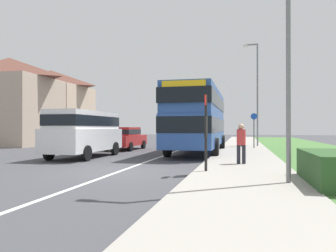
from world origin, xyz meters
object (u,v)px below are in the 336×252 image
object	(u,v)px
bus_stop_sign	(206,127)
cycle_route_sign	(254,129)
parked_van_white	(85,130)
double_decker_bus	(198,117)
parked_car_red	(125,137)
street_lamp_near	(284,23)
street_lamp_mid	(256,88)
pedestrian_at_stop	(241,142)
pedestrian_walking_away	(240,135)

from	to	relation	value
bus_stop_sign	cycle_route_sign	distance (m)	12.65
cycle_route_sign	parked_van_white	bearing A→B (deg)	-137.40
double_decker_bus	bus_stop_sign	size ratio (longest dim) A/B	3.79
parked_car_red	cycle_route_sign	bearing A→B (deg)	13.70
parked_car_red	street_lamp_near	size ratio (longest dim) A/B	0.61
bus_stop_sign	street_lamp_mid	bearing A→B (deg)	81.72
parked_car_red	parked_van_white	bearing A→B (deg)	-89.83
double_decker_bus	street_lamp_near	distance (m)	11.11
bus_stop_sign	street_lamp_mid	size ratio (longest dim) A/B	0.32
parked_van_white	double_decker_bus	bearing A→B (deg)	37.60
parked_car_red	street_lamp_mid	xyz separation A→B (m)	(8.90, 4.79, 3.70)
cycle_route_sign	street_lamp_near	distance (m)	14.45
street_lamp_mid	parked_car_red	bearing A→B (deg)	-151.74
pedestrian_at_stop	bus_stop_sign	xyz separation A→B (m)	(-1.10, -2.37, 0.56)
street_lamp_mid	double_decker_bus	bearing A→B (deg)	-118.92
double_decker_bus	cycle_route_sign	xyz separation A→B (m)	(3.36, 3.88, -0.71)
parked_van_white	parked_car_red	world-z (taller)	parked_van_white
cycle_route_sign	street_lamp_mid	distance (m)	4.13
parked_van_white	street_lamp_mid	bearing A→B (deg)	50.05
parked_van_white	parked_car_red	size ratio (longest dim) A/B	1.19
pedestrian_walking_away	cycle_route_sign	distance (m)	1.86
pedestrian_at_stop	street_lamp_near	xyz separation A→B (m)	(1.08, -4.05, 3.23)
cycle_route_sign	street_lamp_near	bearing A→B (deg)	-89.03
parked_van_white	bus_stop_sign	world-z (taller)	bus_stop_sign
cycle_route_sign	street_lamp_near	size ratio (longest dim) A/B	0.34
parked_van_white	pedestrian_at_stop	distance (m)	8.10
street_lamp_near	parked_car_red	bearing A→B (deg)	126.33
pedestrian_walking_away	cycle_route_sign	bearing A→B (deg)	-58.49
parked_van_white	pedestrian_at_stop	bearing A→B (deg)	-15.78
parked_car_red	bus_stop_sign	world-z (taller)	bus_stop_sign
pedestrian_walking_away	street_lamp_mid	bearing A→B (deg)	43.41
double_decker_bus	street_lamp_mid	world-z (taller)	street_lamp_mid
parked_car_red	double_decker_bus	bearing A→B (deg)	-18.54
parked_van_white	street_lamp_near	world-z (taller)	street_lamp_near
double_decker_bus	street_lamp_mid	bearing A→B (deg)	61.08
double_decker_bus	pedestrian_at_stop	size ratio (longest dim) A/B	5.90
parked_van_white	street_lamp_near	xyz separation A→B (m)	(8.86, -6.25, 2.82)
pedestrian_walking_away	double_decker_bus	bearing A→B (deg)	-114.05
parked_car_red	pedestrian_walking_away	distance (m)	8.51
double_decker_bus	pedestrian_at_stop	bearing A→B (deg)	-68.05
parked_van_white	bus_stop_sign	xyz separation A→B (m)	(6.68, -4.57, 0.15)
pedestrian_walking_away	street_lamp_near	distance (m)	16.09
parked_car_red	pedestrian_at_stop	world-z (taller)	pedestrian_at_stop
double_decker_bus	cycle_route_sign	world-z (taller)	double_decker_bus
double_decker_bus	street_lamp_near	bearing A→B (deg)	-70.75
parked_van_white	street_lamp_near	bearing A→B (deg)	-35.21
double_decker_bus	parked_van_white	bearing A→B (deg)	-142.40
pedestrian_walking_away	bus_stop_sign	bearing A→B (deg)	-94.08
pedestrian_walking_away	street_lamp_near	bearing A→B (deg)	-85.70
bus_stop_sign	street_lamp_near	distance (m)	3.84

